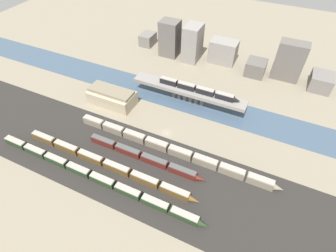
{
  "coord_description": "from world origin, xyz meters",
  "views": [
    {
      "loc": [
        38.53,
        -80.23,
        92.93
      ],
      "look_at": [
        0.0,
        1.89,
        3.14
      ],
      "focal_mm": 28.0,
      "sensor_mm": 36.0,
      "label": 1
    }
  ],
  "objects_px": {
    "train_yard_mid": "(106,164)",
    "train_yard_far": "(144,157)",
    "train_yard_outer": "(171,149)",
    "train_yard_near": "(93,176)",
    "train_on_bridge": "(198,89)",
    "warehouse_building": "(112,97)"
  },
  "relations": [
    {
      "from": "train_yard_mid",
      "to": "train_yard_far",
      "type": "relative_size",
      "value": 1.49
    },
    {
      "from": "train_yard_outer",
      "to": "train_yard_mid",
      "type": "bearing_deg",
      "value": -138.86
    },
    {
      "from": "train_yard_mid",
      "to": "train_yard_near",
      "type": "bearing_deg",
      "value": -99.6
    },
    {
      "from": "train_yard_near",
      "to": "train_yard_far",
      "type": "bearing_deg",
      "value": 51.63
    },
    {
      "from": "train_yard_near",
      "to": "train_yard_outer",
      "type": "xyz_separation_m",
      "value": [
        23.2,
        26.74,
        0.3
      ]
    },
    {
      "from": "train_on_bridge",
      "to": "train_yard_outer",
      "type": "bearing_deg",
      "value": -87.37
    },
    {
      "from": "train_yard_mid",
      "to": "train_yard_outer",
      "type": "distance_m",
      "value": 29.11
    },
    {
      "from": "train_yard_near",
      "to": "train_on_bridge",
      "type": "bearing_deg",
      "value": 71.63
    },
    {
      "from": "train_on_bridge",
      "to": "warehouse_building",
      "type": "height_order",
      "value": "train_on_bridge"
    },
    {
      "from": "train_on_bridge",
      "to": "train_yard_far",
      "type": "distance_m",
      "value": 48.07
    },
    {
      "from": "train_yard_near",
      "to": "train_yard_mid",
      "type": "relative_size",
      "value": 1.18
    },
    {
      "from": "train_yard_far",
      "to": "train_yard_mid",
      "type": "bearing_deg",
      "value": -141.47
    },
    {
      "from": "train_yard_outer",
      "to": "train_yard_near",
      "type": "bearing_deg",
      "value": -130.95
    },
    {
      "from": "train_yard_near",
      "to": "warehouse_building",
      "type": "distance_m",
      "value": 49.61
    },
    {
      "from": "train_yard_far",
      "to": "warehouse_building",
      "type": "xyz_separation_m",
      "value": [
        -34.48,
        27.37,
        2.48
      ]
    },
    {
      "from": "train_yard_near",
      "to": "train_yard_outer",
      "type": "height_order",
      "value": "train_yard_outer"
    },
    {
      "from": "train_on_bridge",
      "to": "train_yard_near",
      "type": "xyz_separation_m",
      "value": [
        -21.47,
        -64.64,
        -7.79
      ]
    },
    {
      "from": "train_yard_outer",
      "to": "train_yard_far",
      "type": "bearing_deg",
      "value": -135.52
    },
    {
      "from": "train_on_bridge",
      "to": "train_yard_mid",
      "type": "height_order",
      "value": "train_on_bridge"
    },
    {
      "from": "train_on_bridge",
      "to": "train_yard_mid",
      "type": "relative_size",
      "value": 0.53
    },
    {
      "from": "train_yard_far",
      "to": "train_yard_outer",
      "type": "bearing_deg",
      "value": 44.48
    },
    {
      "from": "train_on_bridge",
      "to": "train_yard_near",
      "type": "relative_size",
      "value": 0.45
    }
  ]
}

